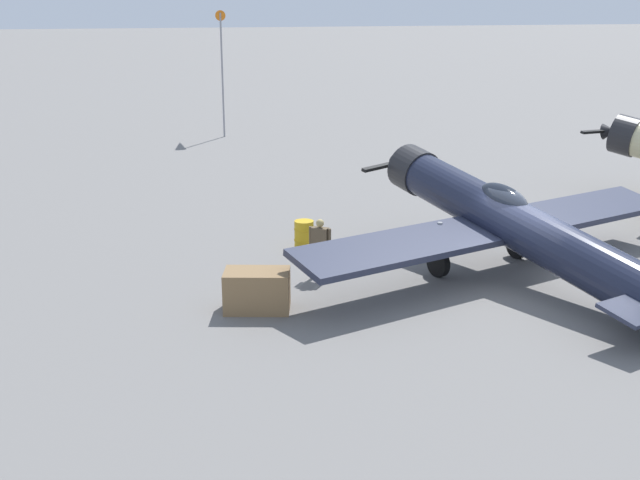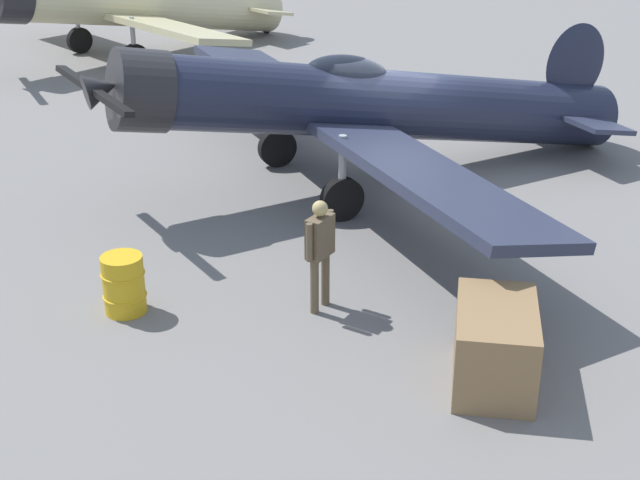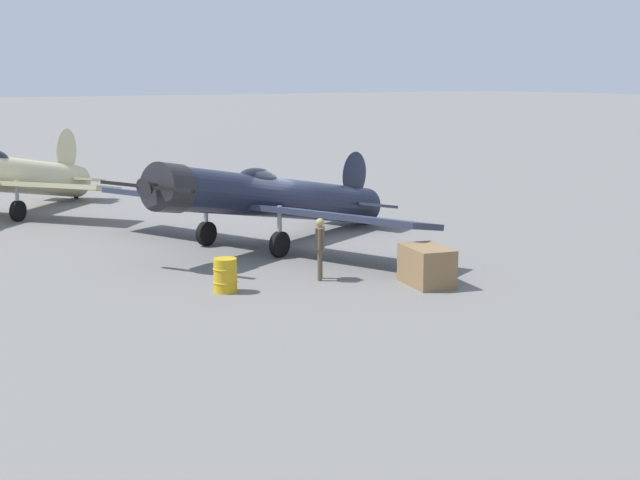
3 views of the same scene
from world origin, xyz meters
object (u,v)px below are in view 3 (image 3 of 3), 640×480
at_px(airplane_mid_apron, 1,175).
at_px(equipment_crate, 427,266).
at_px(fuel_drum, 225,275).
at_px(ground_crew_mechanic, 320,243).
at_px(airplane_foreground, 269,198).

bearing_deg(airplane_mid_apron, equipment_crate, 70.67).
relative_size(airplane_mid_apron, fuel_drum, 10.78).
relative_size(ground_crew_mechanic, fuel_drum, 1.93).
bearing_deg(ground_crew_mechanic, equipment_crate, -9.61).
xyz_separation_m(airplane_foreground, equipment_crate, (7.27, 0.60, -1.04)).
bearing_deg(airplane_mid_apron, airplane_foreground, 78.25).
xyz_separation_m(airplane_mid_apron, equipment_crate, (18.79, 6.14, -1.09)).
bearing_deg(airplane_foreground, ground_crew_mechanic, 55.43).
relative_size(airplane_foreground, ground_crew_mechanic, 7.51).
xyz_separation_m(equipment_crate, fuel_drum, (-2.26, -4.85, -0.07)).
relative_size(airplane_foreground, airplane_mid_apron, 1.34).
height_order(airplane_foreground, airplane_mid_apron, airplane_mid_apron).
bearing_deg(airplane_foreground, fuel_drum, 30.51).
bearing_deg(fuel_drum, ground_crew_mechanic, 86.85).
bearing_deg(airplane_foreground, airplane_mid_apron, -83.55).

